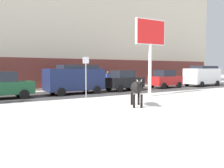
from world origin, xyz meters
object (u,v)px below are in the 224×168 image
at_px(cow_black, 137,88).
at_px(street_sign, 86,74).
at_px(billboard, 150,37).
at_px(car_red_hatchback, 165,79).
at_px(car_white_van, 202,75).
at_px(pedestrian_near_billboard, 108,79).
at_px(car_black_hatchback, 124,81).
at_px(car_navy_van, 75,78).

height_order(cow_black, street_sign, street_sign).
bearing_deg(street_sign, billboard, -18.00).
bearing_deg(car_red_hatchback, car_white_van, -4.21).
relative_size(car_red_hatchback, pedestrian_near_billboard, 2.07).
xyz_separation_m(car_black_hatchback, car_white_van, (10.84, -0.17, 0.32)).
bearing_deg(billboard, car_black_hatchback, 81.62).
relative_size(cow_black, street_sign, 0.66).
height_order(billboard, street_sign, billboard).
xyz_separation_m(car_black_hatchback, pedestrian_near_billboard, (0.33, 3.51, -0.05)).
bearing_deg(pedestrian_near_billboard, car_red_hatchback, -33.20).
relative_size(cow_black, car_black_hatchback, 0.52).
height_order(billboard, pedestrian_near_billboard, billboard).
xyz_separation_m(car_black_hatchback, street_sign, (-5.08, -2.88, 0.74)).
height_order(billboard, car_black_hatchback, billboard).
bearing_deg(street_sign, cow_black, -78.36).
distance_m(car_black_hatchback, street_sign, 5.88).
relative_size(cow_black, car_white_van, 0.40).
bearing_deg(car_navy_van, car_black_hatchback, 0.49).
xyz_separation_m(car_black_hatchback, car_red_hatchback, (5.35, 0.23, 0.00)).
xyz_separation_m(billboard, pedestrian_near_billboard, (0.97, 7.84, -3.43)).
bearing_deg(car_red_hatchback, pedestrian_near_billboard, 146.80).
relative_size(car_black_hatchback, car_white_van, 0.76).
distance_m(car_white_van, street_sign, 16.15).
distance_m(billboard, car_black_hatchback, 5.53).
height_order(car_navy_van, car_white_van, same).
bearing_deg(street_sign, car_navy_van, 83.80).
relative_size(cow_black, car_navy_van, 0.40).
relative_size(cow_black, car_red_hatchback, 0.52).
xyz_separation_m(car_navy_van, car_black_hatchback, (4.77, 0.04, -0.32)).
bearing_deg(car_white_van, billboard, -160.10).
bearing_deg(car_navy_van, cow_black, -85.22).
distance_m(car_red_hatchback, pedestrian_near_billboard, 5.99).
relative_size(car_navy_van, car_red_hatchback, 1.31).
height_order(cow_black, car_white_van, car_white_van).
distance_m(car_red_hatchback, street_sign, 10.90).
xyz_separation_m(billboard, car_red_hatchback, (5.99, 4.56, -3.39)).
distance_m(cow_black, car_red_hatchback, 12.16).
bearing_deg(car_white_van, cow_black, -154.41).
distance_m(cow_black, car_black_hatchback, 8.44).
relative_size(car_black_hatchback, street_sign, 1.27).
distance_m(car_black_hatchback, car_white_van, 10.84).
height_order(cow_black, car_navy_van, car_navy_van).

